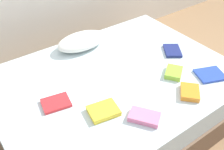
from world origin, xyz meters
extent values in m
plane|color=#93704C|center=(0.00, 0.00, 0.00)|extent=(8.00, 8.00, 0.00)
cube|color=brown|center=(0.00, 0.00, 0.14)|extent=(2.00, 1.50, 0.28)
cube|color=silver|center=(0.00, 0.00, 0.39)|extent=(1.96, 1.46, 0.22)
ellipsoid|color=white|center=(0.01, 0.55, 0.56)|extent=(0.49, 0.28, 0.13)
cube|color=pink|center=(-0.12, -0.50, 0.52)|extent=(0.22, 0.24, 0.04)
cube|color=#2847B7|center=(0.64, -0.45, 0.51)|extent=(0.27, 0.25, 0.02)
cube|color=#8CC638|center=(0.41, -0.26, 0.52)|extent=(0.22, 0.21, 0.04)
cube|color=red|center=(-0.55, -0.01, 0.51)|extent=(0.22, 0.19, 0.02)
cube|color=orange|center=(0.33, -0.51, 0.52)|extent=(0.22, 0.22, 0.04)
cube|color=navy|center=(0.65, -0.01, 0.51)|extent=(0.24, 0.25, 0.03)
cube|color=yellow|center=(-0.31, -0.28, 0.52)|extent=(0.23, 0.20, 0.04)
camera|label=1|loc=(-1.02, -1.37, 1.85)|focal=42.11mm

